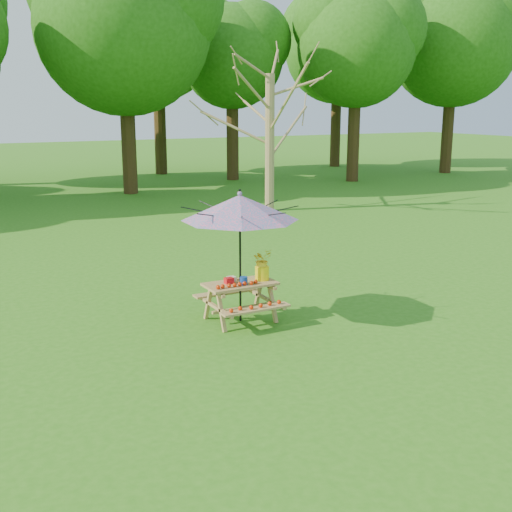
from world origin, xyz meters
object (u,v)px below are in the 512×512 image
picnic_table (241,302)px  flower_bucket (262,264)px  bare_tree (270,13)px  patio_umbrella (240,208)px

picnic_table → flower_bucket: size_ratio=2.46×
bare_tree → flower_bucket: size_ratio=19.80×
picnic_table → patio_umbrella: (0.00, 0.00, 1.62)m
picnic_table → flower_bucket: bearing=-0.5°
patio_umbrella → flower_bucket: size_ratio=4.65×
bare_tree → picnic_table: size_ratio=8.05×
bare_tree → picnic_table: bare_tree is taller
bare_tree → picnic_table: (-6.16, -9.89, -6.12)m
bare_tree → flower_bucket: bearing=-120.2°
bare_tree → flower_bucket: (-5.75, -9.89, -5.49)m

